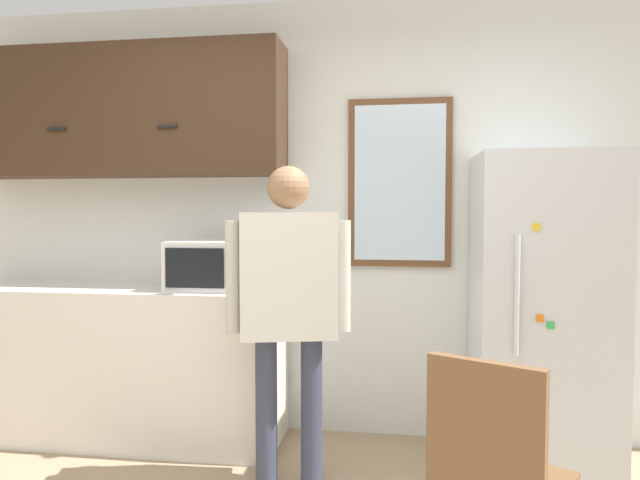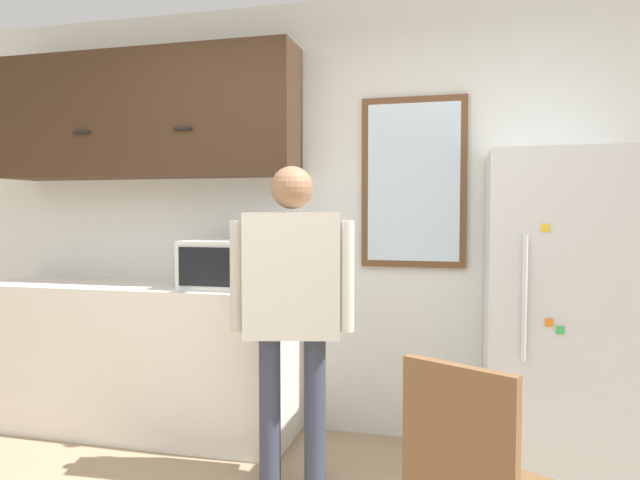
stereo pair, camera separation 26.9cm
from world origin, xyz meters
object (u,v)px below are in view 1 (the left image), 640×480
at_px(microwave, 213,265).
at_px(person, 289,292).
at_px(chair, 495,475).
at_px(refrigerator, 542,312).

height_order(microwave, person, person).
bearing_deg(person, chair, -58.10).
bearing_deg(refrigerator, microwave, 179.24).
bearing_deg(chair, person, -16.78).
bearing_deg(chair, microwave, -14.60).
height_order(person, chair, person).
height_order(refrigerator, chair, refrigerator).
distance_m(microwave, chair, 2.01).
height_order(person, refrigerator, refrigerator).
bearing_deg(microwave, chair, -42.47).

